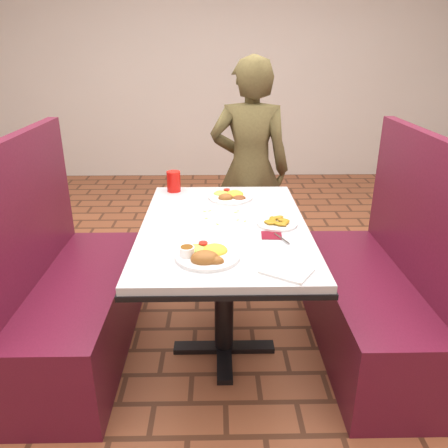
{
  "coord_description": "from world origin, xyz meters",
  "views": [
    {
      "loc": [
        -0.04,
        -1.96,
        1.56
      ],
      "look_at": [
        0.0,
        0.0,
        0.75
      ],
      "focal_mm": 35.0,
      "sensor_mm": 36.0,
      "label": 1
    }
  ],
  "objects": [
    {
      "name": "spoon_utensil",
      "position": [
        0.26,
        -0.19,
        0.75
      ],
      "size": [
        0.06,
        0.12,
        0.0
      ],
      "primitive_type": "cube",
      "rotation": [
        0.0,
        0.0,
        0.41
      ],
      "color": "silver",
      "rests_on": "dining_table"
    },
    {
      "name": "diner_person",
      "position": [
        0.2,
        0.98,
        0.75
      ],
      "size": [
        0.59,
        0.42,
        1.51
      ],
      "primitive_type": "imported",
      "rotation": [
        0.0,
        0.0,
        3.03
      ],
      "color": "brown",
      "rests_on": "ground"
    },
    {
      "name": "dining_table",
      "position": [
        0.0,
        0.0,
        0.65
      ],
      "size": [
        0.81,
        1.21,
        0.75
      ],
      "color": "silver",
      "rests_on": "ground"
    },
    {
      "name": "fork_utensil",
      "position": [
        -0.12,
        -0.39,
        0.76
      ],
      "size": [
        0.04,
        0.13,
        0.0
      ],
      "primitive_type": "cube",
      "rotation": [
        0.0,
        0.0,
        -0.25
      ],
      "color": "silver",
      "rests_on": "dining_table"
    },
    {
      "name": "far_dinner_plate",
      "position": [
        0.04,
        0.38,
        0.77
      ],
      "size": [
        0.25,
        0.25,
        0.06
      ],
      "rotation": [
        0.0,
        0.0,
        -0.11
      ],
      "color": "white",
      "rests_on": "dining_table"
    },
    {
      "name": "red_tumbler",
      "position": [
        -0.29,
        0.52,
        0.81
      ],
      "size": [
        0.08,
        0.08,
        0.12
      ],
      "primitive_type": "cylinder",
      "color": "red",
      "rests_on": "dining_table"
    },
    {
      "name": "plantain_plate",
      "position": [
        0.26,
        -0.02,
        0.76
      ],
      "size": [
        0.19,
        0.19,
        0.03
      ],
      "rotation": [
        0.0,
        0.0,
        0.41
      ],
      "color": "white",
      "rests_on": "dining_table"
    },
    {
      "name": "knife_utensil",
      "position": [
        -0.04,
        -0.36,
        0.76
      ],
      "size": [
        0.04,
        0.16,
        0.0
      ],
      "primitive_type": "cube",
      "rotation": [
        0.0,
        0.0,
        0.16
      ],
      "color": "silver",
      "rests_on": "dining_table"
    },
    {
      "name": "paper_napkin",
      "position": [
        0.23,
        -0.49,
        0.76
      ],
      "size": [
        0.22,
        0.21,
        0.01
      ],
      "primitive_type": "cube",
      "rotation": [
        0.0,
        0.0,
        -0.58
      ],
      "color": "white",
      "rests_on": "dining_table"
    },
    {
      "name": "maroon_napkin",
      "position": [
        0.21,
        -0.14,
        0.75
      ],
      "size": [
        0.1,
        0.1,
        0.0
      ],
      "primitive_type": "cube",
      "rotation": [
        0.0,
        0.0,
        -0.07
      ],
      "color": "maroon",
      "rests_on": "dining_table"
    },
    {
      "name": "lettuce_shreds",
      "position": [
        0.04,
        0.06,
        0.75
      ],
      "size": [
        0.28,
        0.32,
        0.0
      ],
      "primitive_type": null,
      "color": "#9BCB51",
      "rests_on": "dining_table"
    },
    {
      "name": "near_dinner_plate",
      "position": [
        -0.08,
        -0.37,
        0.78
      ],
      "size": [
        0.26,
        0.26,
        0.08
      ],
      "rotation": [
        0.0,
        0.0,
        0.29
      ],
      "color": "white",
      "rests_on": "dining_table"
    },
    {
      "name": "booth_bench_right",
      "position": [
        0.8,
        0.0,
        0.33
      ],
      "size": [
        0.47,
        1.2,
        1.17
      ],
      "color": "maroon",
      "rests_on": "ground"
    },
    {
      "name": "booth_bench_left",
      "position": [
        -0.8,
        0.0,
        0.33
      ],
      "size": [
        0.47,
        1.2,
        1.17
      ],
      "color": "maroon",
      "rests_on": "ground"
    }
  ]
}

